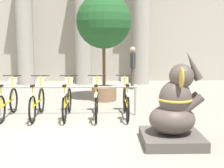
# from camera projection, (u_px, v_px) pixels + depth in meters

# --- Properties ---
(ground_plane) EXTENTS (60.00, 60.00, 0.00)m
(ground_plane) POSITION_uv_depth(u_px,v_px,m) (60.00, 140.00, 6.15)
(ground_plane) COLOR gray
(building_facade) EXTENTS (20.00, 0.20, 6.00)m
(building_facade) POSITION_uv_depth(u_px,v_px,m) (85.00, 16.00, 14.21)
(building_facade) COLOR #A39E8E
(building_facade) RESTS_ON ground_plane
(column_left) EXTENTS (0.89, 0.89, 5.16)m
(column_left) POSITION_uv_depth(u_px,v_px,m) (24.00, 23.00, 13.22)
(column_left) COLOR gray
(column_left) RESTS_ON ground_plane
(column_middle) EXTENTS (0.89, 0.89, 5.16)m
(column_middle) POSITION_uv_depth(u_px,v_px,m) (83.00, 23.00, 13.28)
(column_middle) COLOR gray
(column_middle) RESTS_ON ground_plane
(column_right) EXTENTS (0.89, 0.89, 5.16)m
(column_right) POSITION_uv_depth(u_px,v_px,m) (142.00, 23.00, 13.35)
(column_right) COLOR gray
(column_right) RESTS_ON ground_plane
(bike_rack) EXTENTS (3.59, 0.05, 0.77)m
(bike_rack) POSITION_uv_depth(u_px,v_px,m) (68.00, 93.00, 7.99)
(bike_rack) COLOR gray
(bike_rack) RESTS_ON ground_plane
(bicycle_0) EXTENTS (0.48, 1.75, 1.02)m
(bicycle_0) POSITION_uv_depth(u_px,v_px,m) (8.00, 102.00, 7.87)
(bicycle_0) COLOR black
(bicycle_0) RESTS_ON ground_plane
(bicycle_1) EXTENTS (0.48, 1.75, 1.02)m
(bicycle_1) POSITION_uv_depth(u_px,v_px,m) (37.00, 102.00, 7.87)
(bicycle_1) COLOR black
(bicycle_1) RESTS_ON ground_plane
(bicycle_2) EXTENTS (0.48, 1.75, 1.02)m
(bicycle_2) POSITION_uv_depth(u_px,v_px,m) (67.00, 101.00, 7.89)
(bicycle_2) COLOR black
(bicycle_2) RESTS_ON ground_plane
(bicycle_3) EXTENTS (0.48, 1.75, 1.02)m
(bicycle_3) POSITION_uv_depth(u_px,v_px,m) (97.00, 101.00, 7.89)
(bicycle_3) COLOR black
(bicycle_3) RESTS_ON ground_plane
(bicycle_4) EXTENTS (0.48, 1.75, 1.02)m
(bicycle_4) POSITION_uv_depth(u_px,v_px,m) (126.00, 101.00, 7.96)
(bicycle_4) COLOR black
(bicycle_4) RESTS_ON ground_plane
(elephant_statue) EXTENTS (1.13, 1.13, 1.78)m
(elephant_statue) POSITION_uv_depth(u_px,v_px,m) (174.00, 113.00, 5.88)
(elephant_statue) COLOR #4C4742
(elephant_statue) RESTS_ON ground_plane
(person_pedestrian) EXTENTS (0.22, 0.47, 1.66)m
(person_pedestrian) POSITION_uv_depth(u_px,v_px,m) (133.00, 64.00, 12.15)
(person_pedestrian) COLOR brown
(person_pedestrian) RESTS_ON ground_plane
(potted_tree) EXTENTS (1.72, 1.72, 3.38)m
(potted_tree) POSITION_uv_depth(u_px,v_px,m) (104.00, 25.00, 9.72)
(potted_tree) COLOR brown
(potted_tree) RESTS_ON ground_plane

